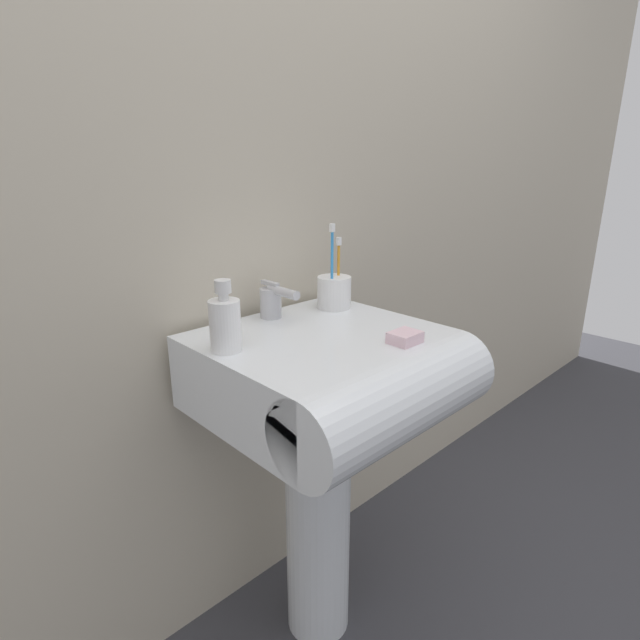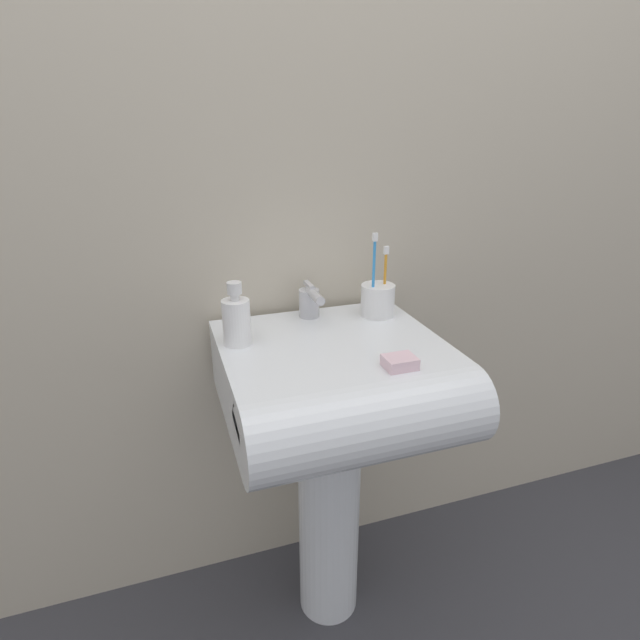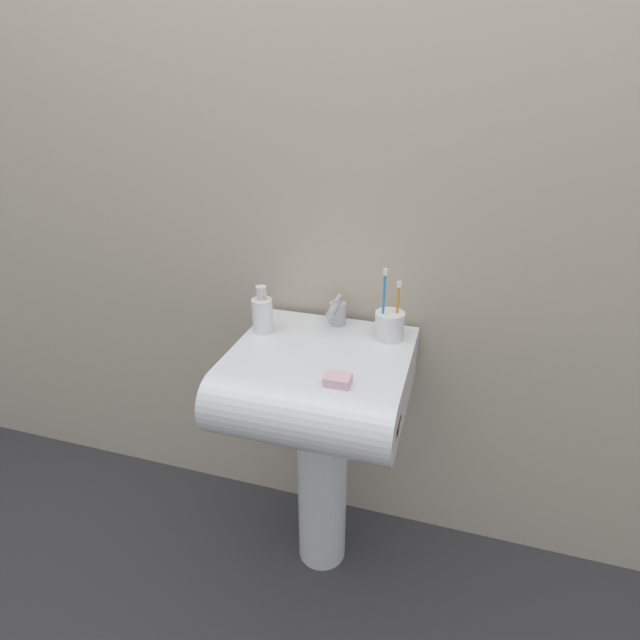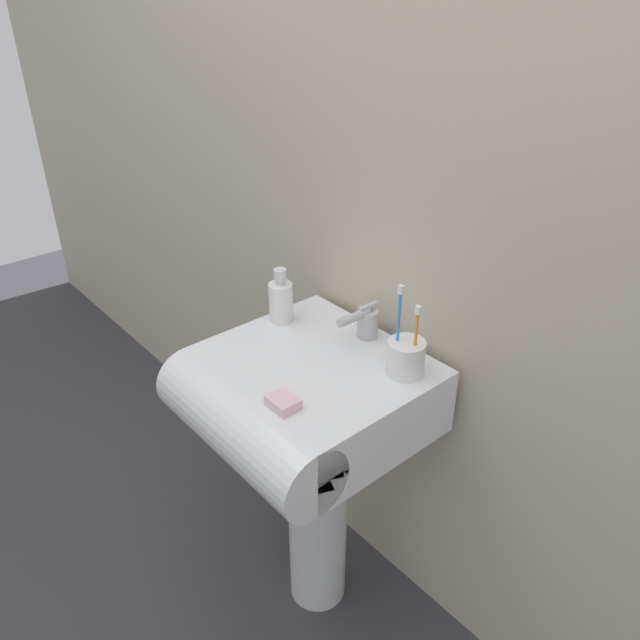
% 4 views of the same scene
% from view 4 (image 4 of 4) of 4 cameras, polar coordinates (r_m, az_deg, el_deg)
% --- Properties ---
extents(ground_plane, '(6.00, 6.00, 0.00)m').
position_cam_4_polar(ground_plane, '(2.03, -0.20, -23.27)').
color(ground_plane, '#38383D').
rests_on(ground_plane, ground).
extents(wall_back, '(5.00, 0.05, 2.40)m').
position_cam_4_polar(wall_back, '(1.46, 7.59, 12.76)').
color(wall_back, '#B7AD99').
rests_on(wall_back, ground).
extents(sink_pedestal, '(0.16, 0.16, 0.65)m').
position_cam_4_polar(sink_pedestal, '(1.78, -0.22, -16.99)').
color(sink_pedestal, white).
rests_on(sink_pedestal, ground).
extents(sink_basin, '(0.50, 0.51, 0.17)m').
position_cam_4_polar(sink_basin, '(1.47, -2.03, -7.21)').
color(sink_basin, white).
rests_on(sink_basin, sink_pedestal).
extents(faucet, '(0.05, 0.12, 0.09)m').
position_cam_4_polar(faucet, '(1.53, 4.04, -0.12)').
color(faucet, '#B7B7BC').
rests_on(faucet, sink_basin).
extents(toothbrush_cup, '(0.09, 0.09, 0.22)m').
position_cam_4_polar(toothbrush_cup, '(1.40, 7.85, -3.35)').
color(toothbrush_cup, white).
rests_on(toothbrush_cup, sink_basin).
extents(soap_bottle, '(0.06, 0.06, 0.14)m').
position_cam_4_polar(soap_bottle, '(1.59, -3.60, 1.81)').
color(soap_bottle, white).
rests_on(soap_bottle, sink_basin).
extents(bar_soap, '(0.06, 0.05, 0.02)m').
position_cam_4_polar(bar_soap, '(1.31, -3.39, -7.54)').
color(bar_soap, silver).
rests_on(bar_soap, sink_basin).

